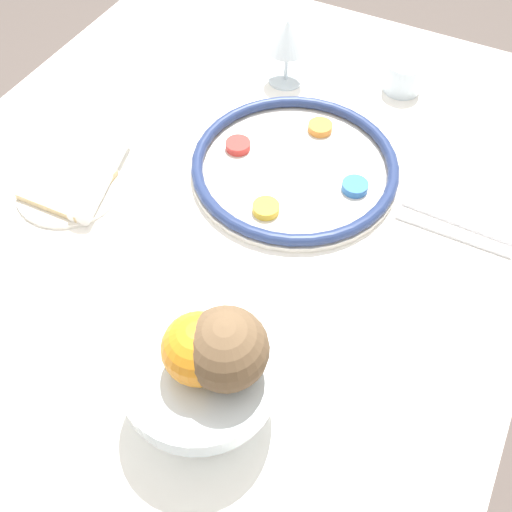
# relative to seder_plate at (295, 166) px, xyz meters

# --- Properties ---
(ground_plane) EXTENTS (8.00, 8.00, 0.00)m
(ground_plane) POSITION_rel_seder_plate_xyz_m (0.11, -0.08, -0.77)
(ground_plane) COLOR #564C47
(dining_table) EXTENTS (1.28, 1.03, 0.76)m
(dining_table) POSITION_rel_seder_plate_xyz_m (0.11, -0.08, -0.39)
(dining_table) COLOR white
(dining_table) RESTS_ON ground_plane
(seder_plate) EXTENTS (0.36, 0.36, 0.03)m
(seder_plate) POSITION_rel_seder_plate_xyz_m (0.00, 0.00, 0.00)
(seder_plate) COLOR silver
(seder_plate) RESTS_ON dining_table
(wine_glass) EXTENTS (0.08, 0.08, 0.13)m
(wine_glass) POSITION_rel_seder_plate_xyz_m (-0.23, -0.13, 0.08)
(wine_glass) COLOR silver
(wine_glass) RESTS_ON dining_table
(fruit_stand) EXTENTS (0.19, 0.19, 0.10)m
(fruit_stand) POSITION_rel_seder_plate_xyz_m (0.44, 0.08, 0.06)
(fruit_stand) COLOR silver
(fruit_stand) RESTS_ON dining_table
(orange_fruit) EXTENTS (0.09, 0.09, 0.09)m
(orange_fruit) POSITION_rel_seder_plate_xyz_m (0.44, 0.08, 0.13)
(orange_fruit) COLOR orange
(orange_fruit) RESTS_ON fruit_stand
(coconut) EXTENTS (0.10, 0.10, 0.10)m
(coconut) POSITION_rel_seder_plate_xyz_m (0.43, 0.11, 0.14)
(coconut) COLOR brown
(coconut) RESTS_ON fruit_stand
(bread_plate) EXTENTS (0.18, 0.18, 0.02)m
(bread_plate) POSITION_rel_seder_plate_xyz_m (0.21, -0.32, -0.01)
(bread_plate) COLOR silver
(bread_plate) RESTS_ON dining_table
(napkin_roll) EXTENTS (0.20, 0.09, 0.04)m
(napkin_roll) POSITION_rel_seder_plate_xyz_m (0.17, -0.28, 0.00)
(napkin_roll) COLOR white
(napkin_roll) RESTS_ON dining_table
(cup_near) EXTENTS (0.07, 0.07, 0.06)m
(cup_near) POSITION_rel_seder_plate_xyz_m (-0.31, 0.09, 0.01)
(cup_near) COLOR silver
(cup_near) RESTS_ON dining_table
(fork_left) EXTENTS (0.03, 0.19, 0.01)m
(fork_left) POSITION_rel_seder_plate_xyz_m (-0.02, 0.29, -0.01)
(fork_left) COLOR silver
(fork_left) RESTS_ON dining_table
(fork_right) EXTENTS (0.02, 0.19, 0.01)m
(fork_right) POSITION_rel_seder_plate_xyz_m (0.01, 0.29, -0.01)
(fork_right) COLOR silver
(fork_right) RESTS_ON dining_table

